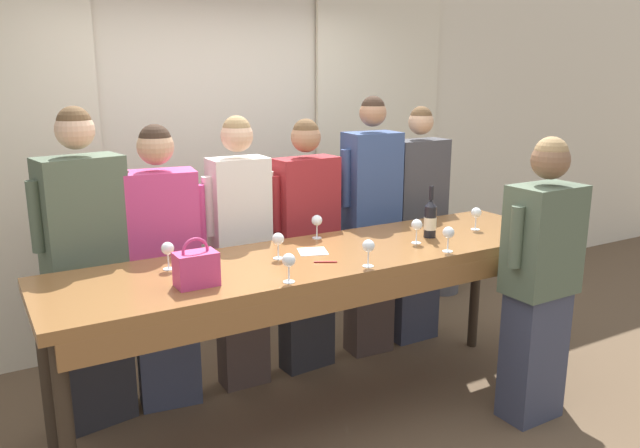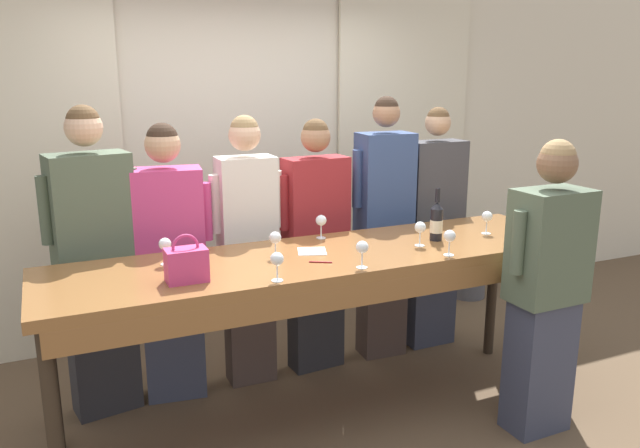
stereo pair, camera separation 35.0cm
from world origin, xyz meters
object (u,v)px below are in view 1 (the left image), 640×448
object	(u,v)px
wine_glass_front_right	(317,221)
guest_olive_jacket	(88,269)
wine_glass_back_left	(526,212)
wine_glass_back_mid	(476,214)
guest_navy_coat	(371,225)
wine_glass_front_mid	(168,249)
tasting_bar	(329,270)
wine_bottle	(430,219)
wine_glass_center_mid	(368,247)
wine_glass_back_right	(448,233)
guest_beige_cap	(417,224)
wine_glass_center_right	(417,226)
wine_glass_center_left	(278,240)
guest_striped_shirt	(306,244)
guest_cream_sweater	(240,249)
potted_plant	(443,264)
handbag	(196,268)
guest_pink_top	(163,267)
host_pouring	(540,280)
wine_glass_front_left	(289,261)

from	to	relation	value
wine_glass_front_right	guest_olive_jacket	distance (m)	1.34
wine_glass_back_left	wine_glass_back_mid	distance (m)	0.33
wine_glass_front_right	guest_navy_coat	distance (m)	0.75
wine_glass_front_mid	wine_glass_front_right	distance (m)	0.97
tasting_bar	wine_bottle	xyz separation A→B (m)	(0.72, 0.00, 0.21)
guest_olive_jacket	wine_glass_center_mid	bearing A→B (deg)	-38.29
wine_glass_back_right	guest_beige_cap	distance (m)	1.14
tasting_bar	guest_olive_jacket	distance (m)	1.35
wine_glass_center_right	guest_beige_cap	size ratio (longest dim) A/B	0.08
guest_olive_jacket	guest_beige_cap	size ratio (longest dim) A/B	1.04
wine_glass_center_left	wine_glass_back_right	world-z (taller)	same
wine_glass_back_mid	guest_navy_coat	size ratio (longest dim) A/B	0.08
wine_glass_back_left	wine_glass_back_mid	xyz separation A→B (m)	(-0.30, 0.14, 0.00)
wine_glass_center_mid	wine_glass_back_mid	bearing A→B (deg)	15.95
wine_glass_back_mid	guest_olive_jacket	bearing A→B (deg)	163.40
wine_glass_front_mid	wine_glass_center_left	distance (m)	0.58
wine_bottle	guest_navy_coat	xyz separation A→B (m)	(0.03, 0.67, -0.19)
wine_glass_front_mid	guest_striped_shirt	distance (m)	1.21
guest_cream_sweater	potted_plant	distance (m)	2.50
wine_glass_center_left	guest_olive_jacket	xyz separation A→B (m)	(-0.88, 0.61, -0.19)
handbag	wine_glass_back_right	world-z (taller)	handbag
handbag	wine_glass_front_right	size ratio (longest dim) A/B	1.63
tasting_bar	guest_pink_top	bearing A→B (deg)	137.95
wine_glass_back_right	guest_striped_shirt	bearing A→B (deg)	111.18
wine_glass_front_right	wine_glass_back_left	size ratio (longest dim) A/B	1.00
wine_bottle	guest_pink_top	xyz separation A→B (m)	(-1.46, 0.67, -0.25)
wine_glass_back_right	host_pouring	bearing A→B (deg)	-30.27
wine_glass_center_left	potted_plant	distance (m)	2.82
guest_navy_coat	wine_glass_center_left	bearing A→B (deg)	-149.36
wine_glass_front_mid	wine_glass_front_right	world-z (taller)	same
wine_bottle	wine_glass_front_left	distance (m)	1.17
host_pouring	potted_plant	size ratio (longest dim) A/B	2.84
guest_pink_top	host_pouring	distance (m)	2.19
guest_beige_cap	host_pouring	size ratio (longest dim) A/B	1.06
wine_glass_front_right	wine_glass_back_right	world-z (taller)	same
wine_glass_back_right	wine_glass_center_mid	bearing A→B (deg)	-179.80
wine_glass_front_right	wine_glass_back_right	distance (m)	0.79
wine_bottle	wine_glass_center_left	distance (m)	1.00
wine_glass_center_right	potted_plant	bearing A→B (deg)	43.82
wine_glass_center_left	guest_pink_top	xyz separation A→B (m)	(-0.46, 0.61, -0.24)
wine_glass_back_left	potted_plant	world-z (taller)	wine_glass_back_left
wine_glass_center_mid	potted_plant	bearing A→B (deg)	39.85
handbag	guest_olive_jacket	distance (m)	0.90
wine_glass_back_left	host_pouring	distance (m)	0.61
wine_glass_front_right	wine_glass_front_mid	bearing A→B (deg)	-171.23
wine_bottle	guest_beige_cap	world-z (taller)	guest_beige_cap
tasting_bar	wine_glass_center_mid	xyz separation A→B (m)	(0.06, -0.30, 0.20)
wine_glass_front_right	wine_bottle	bearing A→B (deg)	-27.84
wine_bottle	guest_striped_shirt	size ratio (longest dim) A/B	0.18
tasting_bar	wine_glass_center_right	distance (m)	0.60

